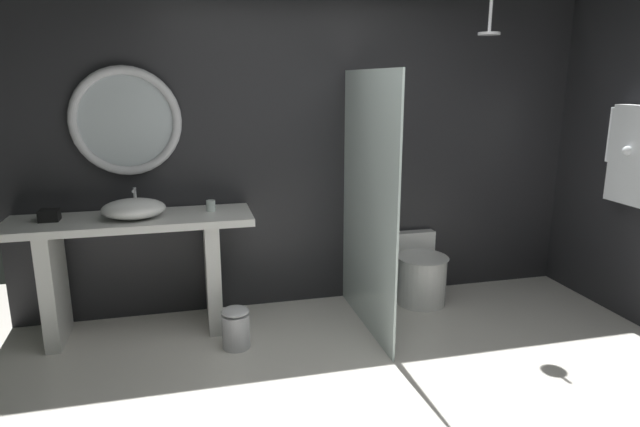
{
  "coord_description": "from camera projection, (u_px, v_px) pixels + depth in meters",
  "views": [
    {
      "loc": [
        -1.03,
        -2.44,
        1.85
      ],
      "look_at": [
        -0.21,
        0.84,
        1.02
      ],
      "focal_mm": 30.46,
      "sensor_mm": 36.0,
      "label": 1
    }
  ],
  "objects": [
    {
      "name": "round_wall_mirror",
      "position": [
        126.0,
        121.0,
        3.98
      ],
      "size": [
        0.8,
        0.07,
        0.8
      ],
      "color": "silver"
    },
    {
      "name": "rain_shower_head",
      "position": [
        489.0,
        28.0,
        3.97
      ],
      "size": [
        0.16,
        0.16,
        0.33
      ],
      "color": "silver"
    },
    {
      "name": "toilet",
      "position": [
        418.0,
        271.0,
        4.65
      ],
      "size": [
        0.43,
        0.61,
        0.56
      ],
      "color": "white",
      "rests_on": "ground_plane"
    },
    {
      "name": "waste_bin",
      "position": [
        236.0,
        327.0,
        3.83
      ],
      "size": [
        0.2,
        0.2,
        0.3
      ],
      "color": "silver",
      "rests_on": "ground_plane"
    },
    {
      "name": "hanging_bathrobe",
      "position": [
        635.0,
        152.0,
        4.02
      ],
      "size": [
        0.2,
        0.54,
        0.8
      ],
      "color": "silver"
    },
    {
      "name": "shower_glass_panel",
      "position": [
        368.0,
        204.0,
        3.99
      ],
      "size": [
        0.02,
        1.19,
        1.92
      ],
      "primitive_type": "cube",
      "color": "silver",
      "rests_on": "ground_plane"
    },
    {
      "name": "tumbler_cup",
      "position": [
        211.0,
        206.0,
        4.08
      ],
      "size": [
        0.07,
        0.07,
        0.08
      ],
      "primitive_type": "cylinder",
      "color": "silver",
      "rests_on": "vanity_counter"
    },
    {
      "name": "vanity_counter",
      "position": [
        134.0,
        257.0,
        3.97
      ],
      "size": [
        1.73,
        0.55,
        0.89
      ],
      "color": "silver",
      "rests_on": "ground_plane"
    },
    {
      "name": "back_wall_panel",
      "position": [
        314.0,
        149.0,
        4.46
      ],
      "size": [
        4.8,
        0.1,
        2.6
      ],
      "primitive_type": "cube",
      "color": "#232326",
      "rests_on": "ground_plane"
    },
    {
      "name": "tissue_box",
      "position": [
        49.0,
        215.0,
        3.79
      ],
      "size": [
        0.13,
        0.12,
        0.08
      ],
      "primitive_type": "cube",
      "color": "black",
      "rests_on": "vanity_counter"
    },
    {
      "name": "ground_plane",
      "position": [
        395.0,
        426.0,
        2.98
      ],
      "size": [
        5.76,
        5.76,
        0.0
      ],
      "primitive_type": "plane",
      "color": "silver"
    },
    {
      "name": "vessel_sink",
      "position": [
        134.0,
        209.0,
        3.85
      ],
      "size": [
        0.44,
        0.36,
        0.19
      ],
      "color": "white",
      "rests_on": "vanity_counter"
    }
  ]
}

